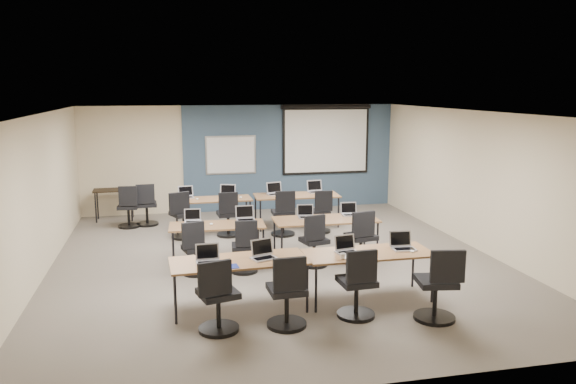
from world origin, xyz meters
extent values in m
cube|color=#6B6354|center=(0.00, 0.00, 0.00)|extent=(8.00, 9.00, 0.02)
cube|color=white|center=(0.00, 0.00, 2.70)|extent=(8.00, 9.00, 0.02)
cube|color=beige|center=(0.00, 4.50, 1.35)|extent=(8.00, 0.04, 2.70)
cube|color=beige|center=(0.00, -4.50, 1.35)|extent=(8.00, 0.04, 2.70)
cube|color=beige|center=(-4.00, 0.00, 1.35)|extent=(0.04, 9.00, 2.70)
cube|color=beige|center=(4.00, 0.00, 1.35)|extent=(0.04, 9.00, 2.70)
cube|color=#3D5977|center=(1.25, 4.47, 1.35)|extent=(5.50, 0.04, 2.70)
cube|color=#A5A9AC|center=(-0.30, 4.43, 1.45)|extent=(1.28, 0.02, 0.98)
cube|color=white|center=(-0.30, 4.42, 1.45)|extent=(1.20, 0.02, 0.90)
cube|color=black|center=(2.20, 4.41, 1.80)|extent=(2.32, 0.03, 1.82)
cube|color=white|center=(2.20, 4.40, 1.76)|extent=(2.20, 0.02, 1.62)
cylinder|color=black|center=(2.20, 4.40, 2.64)|extent=(2.40, 0.10, 0.10)
cube|color=#9D663F|center=(-0.96, -2.09, 0.71)|extent=(1.94, 0.81, 0.03)
cylinder|color=black|center=(-1.88, -2.43, 0.35)|extent=(0.04, 0.04, 0.70)
cylinder|color=black|center=(-0.05, -2.43, 0.35)|extent=(0.04, 0.04, 0.70)
cylinder|color=black|center=(-1.88, -1.74, 0.35)|extent=(0.04, 0.04, 0.70)
cylinder|color=black|center=(-0.05, -1.74, 0.35)|extent=(0.04, 0.04, 0.70)
cube|color=brown|center=(0.96, -2.12, 0.71)|extent=(1.90, 0.79, 0.03)
cylinder|color=black|center=(0.07, -2.45, 0.35)|extent=(0.04, 0.04, 0.70)
cylinder|color=black|center=(1.85, -2.45, 0.35)|extent=(0.04, 0.04, 0.70)
cylinder|color=black|center=(0.07, -1.78, 0.35)|extent=(0.04, 0.04, 0.70)
cylinder|color=black|center=(1.85, -1.78, 0.35)|extent=(0.04, 0.04, 0.70)
cube|color=#965E27|center=(-1.07, 0.07, 0.71)|extent=(1.69, 0.70, 0.03)
cylinder|color=black|center=(-1.86, -0.22, 0.35)|extent=(0.04, 0.04, 0.70)
cylinder|color=black|center=(-0.29, -0.22, 0.35)|extent=(0.04, 0.04, 0.70)
cylinder|color=black|center=(-1.86, 0.36, 0.35)|extent=(0.04, 0.04, 0.70)
cylinder|color=black|center=(-0.29, 0.36, 0.35)|extent=(0.04, 0.04, 0.70)
cube|color=brown|center=(0.94, 0.08, 0.71)|extent=(1.93, 0.80, 0.03)
cylinder|color=black|center=(0.04, -0.26, 0.35)|extent=(0.04, 0.04, 0.70)
cylinder|color=black|center=(1.85, -0.26, 0.35)|extent=(0.04, 0.04, 0.70)
cylinder|color=black|center=(0.04, 0.43, 0.35)|extent=(0.04, 0.04, 0.70)
cylinder|color=black|center=(1.85, 0.43, 0.35)|extent=(0.04, 0.04, 0.70)
cube|color=brown|center=(-0.95, 2.47, 0.71)|extent=(1.70, 0.71, 0.03)
cylinder|color=black|center=(-1.73, 2.18, 0.35)|extent=(0.04, 0.04, 0.70)
cylinder|color=black|center=(-0.16, 2.18, 0.35)|extent=(0.04, 0.04, 0.70)
cylinder|color=black|center=(-1.73, 2.76, 0.35)|extent=(0.04, 0.04, 0.70)
cylinder|color=black|center=(-0.16, 2.76, 0.35)|extent=(0.04, 0.04, 0.70)
cube|color=olive|center=(0.96, 2.51, 0.71)|extent=(1.91, 0.80, 0.03)
cylinder|color=black|center=(0.07, 2.17, 0.35)|extent=(0.04, 0.04, 0.70)
cylinder|color=black|center=(1.86, 2.17, 0.35)|extent=(0.04, 0.04, 0.70)
cylinder|color=black|center=(0.07, 2.85, 0.35)|extent=(0.04, 0.04, 0.70)
cylinder|color=black|center=(1.86, 2.85, 0.35)|extent=(0.04, 0.04, 0.70)
cube|color=#A5A5B2|center=(-1.41, -2.16, 0.74)|extent=(0.33, 0.24, 0.02)
cube|color=black|center=(-1.41, -2.18, 0.75)|extent=(0.28, 0.14, 0.00)
cube|color=#A5A5B2|center=(-1.41, -2.03, 0.87)|extent=(0.33, 0.06, 0.23)
cube|color=black|center=(-1.41, -2.04, 0.87)|extent=(0.29, 0.04, 0.19)
ellipsoid|color=white|center=(-1.17, -2.34, 0.74)|extent=(0.08, 0.11, 0.04)
cylinder|color=black|center=(-1.33, -2.77, 0.03)|extent=(0.54, 0.54, 0.05)
cylinder|color=black|center=(-1.33, -2.77, 0.24)|extent=(0.06, 0.06, 0.47)
cube|color=black|center=(-1.33, -2.77, 0.51)|extent=(0.47, 0.47, 0.08)
cube|color=black|center=(-1.39, -2.98, 0.79)|extent=(0.43, 0.06, 0.44)
cube|color=#BCBCC3|center=(-0.61, -2.12, 0.74)|extent=(0.34, 0.25, 0.02)
cube|color=black|center=(-0.61, -2.14, 0.75)|extent=(0.29, 0.15, 0.00)
cube|color=#BCBCC3|center=(-0.61, -1.98, 0.87)|extent=(0.34, 0.06, 0.24)
cube|color=black|center=(-0.61, -1.99, 0.87)|extent=(0.30, 0.05, 0.19)
ellipsoid|color=white|center=(-0.26, -2.29, 0.74)|extent=(0.09, 0.11, 0.04)
cylinder|color=black|center=(-0.43, -2.81, 0.03)|extent=(0.54, 0.54, 0.05)
cylinder|color=black|center=(-0.43, -2.81, 0.24)|extent=(0.06, 0.06, 0.47)
cube|color=black|center=(-0.43, -2.81, 0.51)|extent=(0.47, 0.47, 0.08)
cube|color=black|center=(-0.44, -3.03, 0.79)|extent=(0.43, 0.06, 0.44)
cube|color=#B3B3B3|center=(0.64, -2.10, 0.74)|extent=(0.32, 0.24, 0.02)
cube|color=black|center=(0.64, -2.12, 0.75)|extent=(0.28, 0.14, 0.00)
cube|color=#B3B3B3|center=(0.64, -1.98, 0.87)|extent=(0.32, 0.06, 0.22)
cube|color=black|center=(0.64, -1.98, 0.87)|extent=(0.29, 0.04, 0.18)
ellipsoid|color=white|center=(0.86, -2.29, 0.74)|extent=(0.08, 0.11, 0.04)
cylinder|color=black|center=(0.58, -2.71, 0.03)|extent=(0.53, 0.53, 0.05)
cylinder|color=black|center=(0.58, -2.71, 0.24)|extent=(0.06, 0.06, 0.47)
cube|color=black|center=(0.58, -2.71, 0.51)|extent=(0.47, 0.47, 0.08)
cube|color=black|center=(0.57, -2.92, 0.79)|extent=(0.43, 0.06, 0.44)
cube|color=#AAAAAA|center=(1.53, -2.12, 0.74)|extent=(0.34, 0.25, 0.02)
cube|color=black|center=(1.53, -2.14, 0.75)|extent=(0.29, 0.15, 0.00)
cube|color=#AAAAAA|center=(1.53, -1.98, 0.87)|extent=(0.34, 0.06, 0.24)
cube|color=black|center=(1.53, -1.99, 0.87)|extent=(0.30, 0.05, 0.19)
ellipsoid|color=white|center=(1.60, -2.25, 0.74)|extent=(0.09, 0.11, 0.03)
cylinder|color=black|center=(1.60, -3.03, 0.03)|extent=(0.57, 0.57, 0.05)
cylinder|color=black|center=(1.60, -3.03, 0.25)|extent=(0.06, 0.06, 0.50)
cube|color=black|center=(1.60, -3.03, 0.54)|extent=(0.50, 0.50, 0.08)
cube|color=black|center=(1.64, -3.26, 0.82)|extent=(0.46, 0.06, 0.44)
cube|color=#ACACB0|center=(-1.49, 0.33, 0.74)|extent=(0.30, 0.22, 0.02)
cube|color=black|center=(-1.49, 0.31, 0.75)|extent=(0.25, 0.13, 0.00)
cube|color=#ACACB0|center=(-1.49, 0.44, 0.86)|extent=(0.30, 0.06, 0.21)
cube|color=black|center=(-1.49, 0.44, 0.86)|extent=(0.26, 0.04, 0.17)
ellipsoid|color=white|center=(-1.18, 0.09, 0.74)|extent=(0.07, 0.10, 0.04)
cylinder|color=black|center=(-1.49, -0.40, 0.03)|extent=(0.47, 0.47, 0.05)
cylinder|color=black|center=(-1.49, -0.40, 0.21)|extent=(0.06, 0.06, 0.41)
cube|color=black|center=(-1.49, -0.40, 0.45)|extent=(0.41, 0.41, 0.08)
cube|color=black|center=(-1.53, -0.58, 0.73)|extent=(0.38, 0.06, 0.44)
cube|color=#BABAC2|center=(-0.53, 0.26, 0.74)|extent=(0.34, 0.25, 0.02)
cube|color=black|center=(-0.53, 0.24, 0.75)|extent=(0.29, 0.14, 0.00)
cube|color=#BABAC2|center=(-0.53, 0.40, 0.87)|extent=(0.34, 0.06, 0.23)
cube|color=black|center=(-0.53, 0.39, 0.87)|extent=(0.30, 0.04, 0.19)
ellipsoid|color=white|center=(-0.42, 0.02, 0.74)|extent=(0.09, 0.12, 0.04)
cylinder|color=black|center=(-0.67, -0.48, 0.03)|extent=(0.46, 0.46, 0.05)
cylinder|color=black|center=(-0.67, -0.48, 0.21)|extent=(0.06, 0.06, 0.41)
cube|color=black|center=(-0.67, -0.48, 0.45)|extent=(0.41, 0.41, 0.08)
cube|color=black|center=(-0.66, -0.66, 0.73)|extent=(0.37, 0.06, 0.44)
cube|color=silver|center=(0.62, 0.22, 0.74)|extent=(0.31, 0.22, 0.02)
cube|color=black|center=(0.62, 0.20, 0.75)|extent=(0.26, 0.13, 0.00)
cube|color=silver|center=(0.62, 0.34, 0.86)|extent=(0.31, 0.06, 0.21)
cube|color=black|center=(0.62, 0.34, 0.86)|extent=(0.27, 0.04, 0.17)
ellipsoid|color=white|center=(0.75, 0.11, 0.74)|extent=(0.08, 0.11, 0.04)
cylinder|color=black|center=(0.60, -0.40, 0.03)|extent=(0.48, 0.48, 0.05)
cylinder|color=black|center=(0.60, -0.40, 0.21)|extent=(0.06, 0.06, 0.43)
cube|color=black|center=(0.60, -0.40, 0.47)|extent=(0.43, 0.43, 0.08)
cube|color=black|center=(0.55, -0.59, 0.75)|extent=(0.39, 0.06, 0.44)
cube|color=#A7A7AA|center=(1.48, 0.23, 0.74)|extent=(0.31, 0.23, 0.02)
cube|color=black|center=(1.48, 0.21, 0.75)|extent=(0.26, 0.13, 0.00)
cube|color=#A7A7AA|center=(1.48, 0.35, 0.86)|extent=(0.31, 0.06, 0.22)
cube|color=black|center=(1.48, 0.35, 0.86)|extent=(0.27, 0.04, 0.18)
ellipsoid|color=white|center=(1.62, 0.12, 0.74)|extent=(0.06, 0.09, 0.03)
cylinder|color=black|center=(1.44, -0.48, 0.03)|extent=(0.53, 0.53, 0.05)
cylinder|color=black|center=(1.44, -0.48, 0.23)|extent=(0.06, 0.06, 0.47)
cube|color=black|center=(1.44, -0.48, 0.51)|extent=(0.47, 0.47, 0.08)
cube|color=black|center=(1.40, -0.69, 0.79)|extent=(0.43, 0.06, 0.44)
cube|color=#BABABF|center=(-1.52, 2.66, 0.74)|extent=(0.33, 0.24, 0.02)
cube|color=black|center=(-1.52, 2.64, 0.75)|extent=(0.28, 0.14, 0.00)
cube|color=#BABABF|center=(-1.52, 2.80, 0.87)|extent=(0.33, 0.06, 0.23)
cube|color=black|center=(-1.52, 2.79, 0.87)|extent=(0.29, 0.04, 0.19)
ellipsoid|color=white|center=(-1.28, 2.45, 0.74)|extent=(0.07, 0.10, 0.03)
cylinder|color=black|center=(-1.60, 2.03, 0.03)|extent=(0.54, 0.54, 0.05)
cylinder|color=black|center=(-1.60, 2.03, 0.24)|extent=(0.06, 0.06, 0.48)
cube|color=black|center=(-1.60, 2.03, 0.52)|extent=(0.48, 0.48, 0.08)
cube|color=black|center=(-1.68, 1.83, 0.80)|extent=(0.44, 0.06, 0.44)
cube|color=#A9A9AA|center=(-0.58, 2.57, 0.74)|extent=(0.35, 0.26, 0.02)
cube|color=black|center=(-0.58, 2.55, 0.75)|extent=(0.30, 0.15, 0.00)
cube|color=#A9A9AA|center=(-0.58, 2.71, 0.88)|extent=(0.35, 0.06, 0.24)
cube|color=black|center=(-0.58, 2.70, 0.88)|extent=(0.31, 0.05, 0.20)
ellipsoid|color=white|center=(-0.33, 2.44, 0.74)|extent=(0.08, 0.11, 0.03)
cylinder|color=black|center=(-0.67, 1.99, 0.03)|extent=(0.50, 0.50, 0.05)
cylinder|color=black|center=(-0.67, 1.99, 0.22)|extent=(0.06, 0.06, 0.44)
cube|color=black|center=(-0.67, 1.99, 0.48)|extent=(0.44, 0.44, 0.08)
cube|color=black|center=(-0.68, 1.79, 0.76)|extent=(0.40, 0.06, 0.44)
cube|color=silver|center=(0.49, 2.61, 0.74)|extent=(0.36, 0.26, 0.02)
cube|color=black|center=(0.49, 2.59, 0.75)|extent=(0.31, 0.15, 0.00)
cube|color=silver|center=(0.49, 2.76, 0.88)|extent=(0.36, 0.07, 0.25)
cube|color=black|center=(0.49, 2.75, 0.88)|extent=(0.32, 0.05, 0.20)
ellipsoid|color=white|center=(0.78, 2.47, 0.74)|extent=(0.09, 0.11, 0.03)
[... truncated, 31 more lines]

